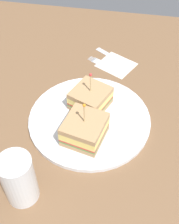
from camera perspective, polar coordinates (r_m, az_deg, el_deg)
The scene contains 8 objects.
ground_plane at distance 73.75cm, azimuth -0.00°, elevation -2.15°, with size 106.90×106.90×2.00cm, color brown.
plate at distance 72.58cm, azimuth -0.00°, elevation -1.36°, with size 29.40×29.40×1.08cm, color white.
sandwich_half_front at distance 73.21cm, azimuth 0.19°, elevation 2.66°, with size 10.80×10.89×10.30cm.
sandwich_half_back at distance 66.28cm, azimuth -0.89°, elevation -3.34°, with size 10.24×10.63×10.76cm.
drink_glass at distance 58.88cm, azimuth -13.24°, elevation -12.63°, with size 6.40×6.40×11.53cm.
napkin at distance 88.96cm, azimuth 5.13°, elevation 8.96°, with size 9.74×8.76×0.15cm, color beige.
fork at distance 89.13cm, azimuth 2.28°, elevation 9.29°, with size 10.88×6.19×0.35cm.
knife at distance 92.03cm, azimuth 4.22°, elevation 10.60°, with size 11.61×8.24×0.35cm.
Camera 1 is at (-8.58, 47.09, 55.10)cm, focal length 47.93 mm.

